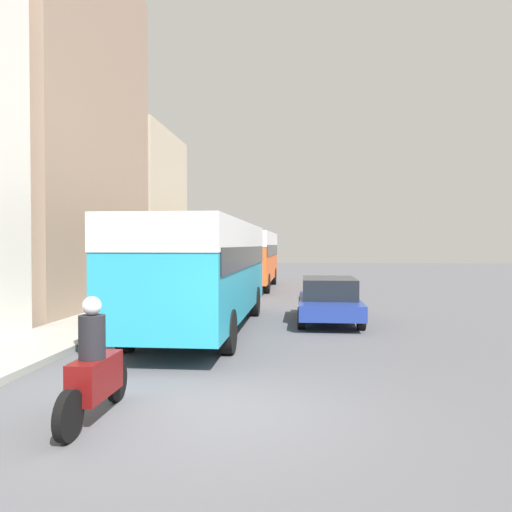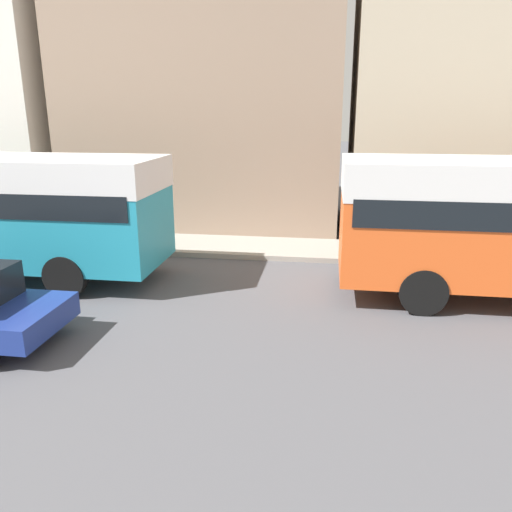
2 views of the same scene
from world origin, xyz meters
name	(u,v)px [view 1 (image 1 of 2)]	position (x,y,z in m)	size (l,w,h in m)	color
ground_plane	(221,414)	(0.00, 0.00, 0.00)	(120.00, 120.00, 0.00)	#515156
building_midblock	(25,130)	(-9.55, 11.35, 6.87)	(6.71, 9.48, 13.75)	gray
building_far_terrace	(123,211)	(-8.98, 20.25, 4.36)	(5.56, 7.49, 8.72)	#BCAD93
bus_lead	(204,260)	(-1.66, 6.92, 1.99)	(2.61, 9.77, 3.06)	teal
bus_following	(250,252)	(-1.85, 20.63, 2.02)	(2.65, 9.09, 3.12)	#EA5B23
motorcycle_behind_lead	(94,371)	(-1.71, -0.41, 0.68)	(0.38, 2.24, 1.73)	maroon
car_crossing	(329,299)	(1.97, 8.79, 0.74)	(1.92, 4.57, 1.39)	navy
pedestrian_near_curb	(205,266)	(-5.69, 27.01, 0.98)	(0.43, 0.43, 1.65)	#232838
pedestrian_walking_away	(219,264)	(-4.92, 28.21, 1.09)	(0.36, 0.36, 1.82)	#232838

